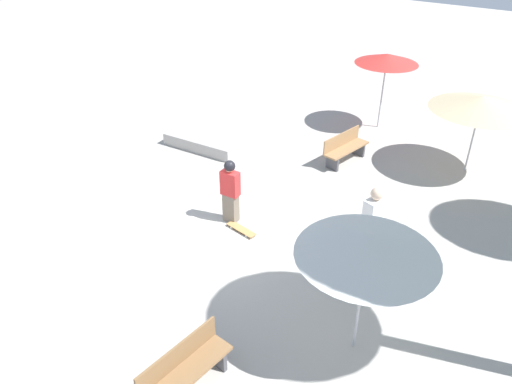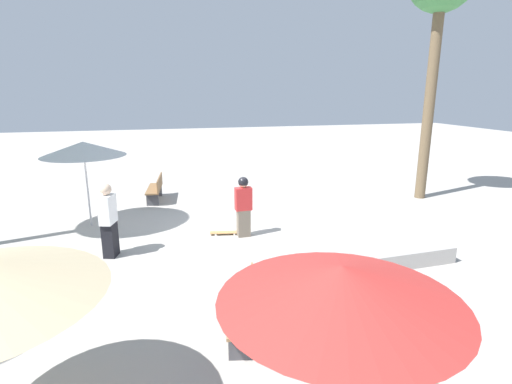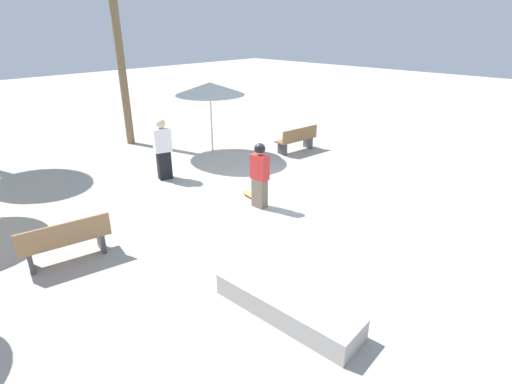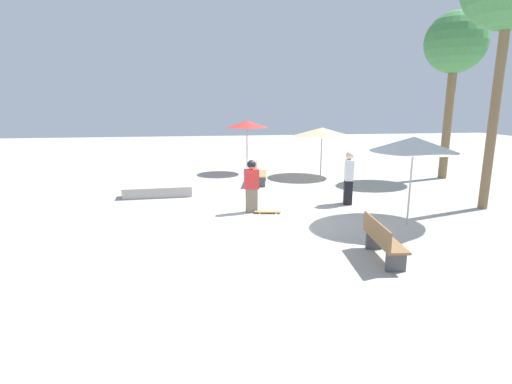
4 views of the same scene
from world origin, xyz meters
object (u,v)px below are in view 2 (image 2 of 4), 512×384
object	(u,v)px
bench_near	(245,309)
shade_umbrella_white	(83,149)
bystander_watching	(108,221)
skateboard	(225,232)
skater_main	(243,205)
concrete_ledge	(401,256)
shade_umbrella_red	(341,284)
bench_far	(156,189)

from	to	relation	value
bench_near	shade_umbrella_white	distance (m)	7.11
bystander_watching	skateboard	bearing A→B (deg)	-58.49
skater_main	concrete_ledge	xyz separation A→B (m)	(-3.00, 2.55, -0.68)
skater_main	skateboard	bearing A→B (deg)	-29.03
bench_near	bystander_watching	distance (m)	4.42
skater_main	shade_umbrella_red	xyz separation A→B (m)	(0.79, 7.12, 1.42)
skateboard	shade_umbrella_red	distance (m)	7.68
skater_main	bench_far	bearing A→B (deg)	-64.60
bench_far	shade_umbrella_white	bearing A→B (deg)	147.05
skateboard	skater_main	bearing A→B (deg)	163.36
concrete_ledge	bench_near	world-z (taller)	bench_near
bystander_watching	skater_main	bearing A→B (deg)	-64.42
bystander_watching	shade_umbrella_red	bearing A→B (deg)	-142.88
bench_near	bystander_watching	xyz separation A→B (m)	(2.34, -3.73, 0.44)
bench_far	shade_umbrella_red	size ratio (longest dim) A/B	0.67
skater_main	shade_umbrella_white	size ratio (longest dim) A/B	0.67
bench_near	bystander_watching	size ratio (longest dim) A/B	0.96
bench_near	skateboard	bearing A→B (deg)	5.44
bench_near	concrete_ledge	bearing A→B (deg)	-55.35
bench_far	bystander_watching	size ratio (longest dim) A/B	0.95
concrete_ledge	bench_far	world-z (taller)	bench_far
skater_main	bench_near	distance (m)	4.36
shade_umbrella_white	bystander_watching	distance (m)	2.86
skater_main	shade_umbrella_white	distance (m)	4.64
concrete_ledge	bench_near	xyz separation A→B (m)	(3.92, 1.69, 0.24)
concrete_ledge	shade_umbrella_red	world-z (taller)	shade_umbrella_red
skateboard	bystander_watching	xyz separation A→B (m)	(2.80, 0.74, 0.80)
concrete_ledge	bench_far	distance (m)	8.48
concrete_ledge	skateboard	bearing A→B (deg)	-38.79
shade_umbrella_white	shade_umbrella_red	bearing A→B (deg)	109.68
bench_near	shade_umbrella_red	bearing A→B (deg)	-166.20
bench_far	bystander_watching	bearing A→B (deg)	173.31
shade_umbrella_white	bystander_watching	world-z (taller)	shade_umbrella_white
bench_near	shade_umbrella_red	size ratio (longest dim) A/B	0.68
bystander_watching	bench_far	bearing A→B (deg)	3.72
concrete_ledge	bystander_watching	size ratio (longest dim) A/B	1.39
concrete_ledge	bystander_watching	bearing A→B (deg)	-18.04
bench_far	shade_umbrella_white	xyz separation A→B (m)	(1.83, 2.25, 1.77)
skateboard	bystander_watching	size ratio (longest dim) A/B	0.48
skateboard	concrete_ledge	bearing A→B (deg)	151.23
concrete_ledge	shade_umbrella_red	distance (m)	6.29
concrete_ledge	bench_near	bearing A→B (deg)	23.35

